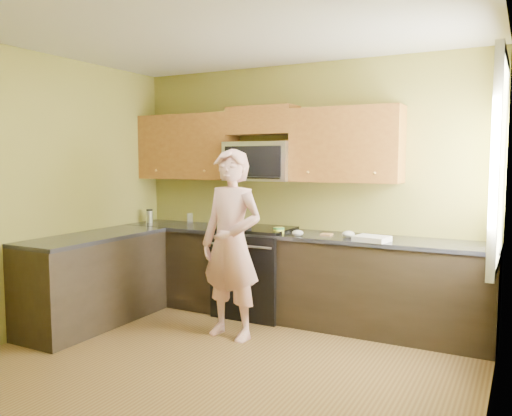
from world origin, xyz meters
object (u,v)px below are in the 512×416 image
Objects in this scene: woman at (231,244)px; travel_mug at (150,223)px; stove at (256,271)px; butter_tub at (279,234)px; frying_pan at (238,230)px; microwave at (261,181)px.

woman is 10.86× the size of travel_mug.
butter_tub is at bearing -19.85° from stove.
frying_pan is at bearing -161.47° from butter_tub.
butter_tub is 0.70× the size of travel_mug.
woman is (0.14, -0.76, 0.41)m from stove.
woman is 15.58× the size of butter_tub.
microwave is 0.67m from butter_tub.
travel_mug is (-1.37, 0.25, -0.03)m from frying_pan.
travel_mug is (-1.44, -0.01, 0.45)m from stove.
butter_tub is at bearing -36.48° from microwave.
butter_tub reaches higher than stove.
microwave is at bearing 87.12° from frying_pan.
frying_pan is 0.43m from butter_tub.
stove is at bearing 160.15° from butter_tub.
microwave is at bearing 90.00° from stove.
travel_mug reaches higher than frying_pan.
stove is at bearing 107.47° from woman.
butter_tub is at bearing -3.59° from travel_mug.
butter_tub is (0.40, 0.14, -0.03)m from frying_pan.
woman is at bearing -58.56° from frying_pan.
stove is 0.87m from woman.
microwave is 6.66× the size of butter_tub.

